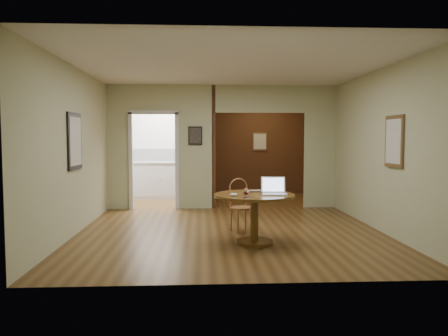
{
  "coord_description": "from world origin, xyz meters",
  "views": [
    {
      "loc": [
        -0.48,
        -7.04,
        1.56
      ],
      "look_at": [
        -0.12,
        -0.2,
        1.08
      ],
      "focal_mm": 35.0,
      "sensor_mm": 36.0,
      "label": 1
    }
  ],
  "objects": [
    {
      "name": "floor",
      "position": [
        0.0,
        0.0,
        0.0
      ],
      "size": [
        5.0,
        5.0,
        0.0
      ],
      "primitive_type": "plane",
      "color": "#4A2F15",
      "rests_on": "ground"
    },
    {
      "name": "grocery_bag",
      "position": [
        -0.63,
        4.2,
        1.08
      ],
      "size": [
        0.33,
        0.3,
        0.27
      ],
      "primitive_type": "ellipsoid",
      "rotation": [
        0.0,
        0.0,
        -0.28
      ],
      "color": "beige",
      "rests_on": "kitchen_cabinet"
    },
    {
      "name": "room_shell",
      "position": [
        -0.47,
        3.1,
        1.29
      ],
      "size": [
        5.2,
        7.5,
        5.0
      ],
      "color": "silver",
      "rests_on": "ground"
    },
    {
      "name": "dining_table",
      "position": [
        0.3,
        -0.75,
        0.54
      ],
      "size": [
        1.17,
        1.17,
        0.73
      ],
      "rotation": [
        0.0,
        0.0,
        -0.11
      ],
      "color": "brown",
      "rests_on": "ground"
    },
    {
      "name": "closed_laptop",
      "position": [
        0.38,
        -0.5,
        0.75
      ],
      "size": [
        0.34,
        0.26,
        0.02
      ],
      "primitive_type": "imported",
      "rotation": [
        0.0,
        0.0,
        0.24
      ],
      "color": "#A6A6AB",
      "rests_on": "dining_table"
    },
    {
      "name": "wine_glass",
      "position": [
        0.17,
        -0.78,
        0.78
      ],
      "size": [
        0.09,
        0.09,
        0.1
      ],
      "primitive_type": null,
      "color": "white",
      "rests_on": "dining_table"
    },
    {
      "name": "pen",
      "position": [
        0.15,
        -1.09,
        0.74
      ],
      "size": [
        0.11,
        0.11,
        0.01
      ],
      "primitive_type": "cylinder",
      "rotation": [
        0.0,
        1.57,
        0.79
      ],
      "color": "#0C1557",
      "rests_on": "dining_table"
    },
    {
      "name": "open_laptop",
      "position": [
        0.58,
        -0.78,
        0.8
      ],
      "size": [
        0.38,
        0.34,
        0.25
      ],
      "rotation": [
        0.0,
        0.0,
        -0.1
      ],
      "color": "white",
      "rests_on": "dining_table"
    },
    {
      "name": "mouse",
      "position": [
        -0.02,
        -0.97,
        0.76
      ],
      "size": [
        0.11,
        0.07,
        0.05
      ],
      "primitive_type": "ellipsoid",
      "rotation": [
        0.0,
        0.0,
        0.04
      ],
      "color": "white",
      "rests_on": "dining_table"
    },
    {
      "name": "kitchen_cabinet",
      "position": [
        -1.35,
        4.2,
        0.47
      ],
      "size": [
        2.06,
        0.6,
        0.94
      ],
      "color": "silver",
      "rests_on": "ground"
    },
    {
      "name": "chair",
      "position": [
        0.17,
        0.12,
        0.49
      ],
      "size": [
        0.48,
        0.48,
        0.88
      ],
      "rotation": [
        0.0,
        0.0,
        0.35
      ],
      "color": "brown",
      "rests_on": "ground"
    }
  ]
}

